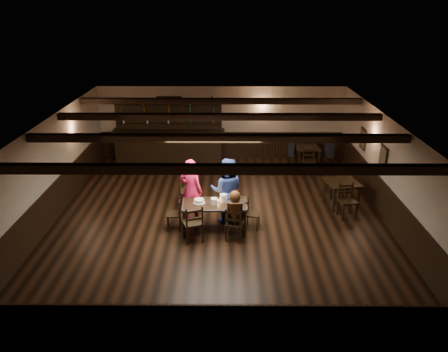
{
  "coord_description": "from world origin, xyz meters",
  "views": [
    {
      "loc": [
        0.2,
        -10.73,
        5.58
      ],
      "look_at": [
        0.13,
        0.2,
        1.16
      ],
      "focal_mm": 35.0,
      "sensor_mm": 36.0,
      "label": 1
    }
  ],
  "objects_px": {
    "bar_counter": "(169,141)",
    "cake": "(199,201)",
    "dining_table": "(214,206)",
    "chair_near_right": "(234,222)",
    "chair_near_left": "(194,221)",
    "man_blue": "(227,191)",
    "woman_pink": "(191,191)"
  },
  "relations": [
    {
      "from": "woman_pink",
      "to": "cake",
      "type": "xyz_separation_m",
      "value": [
        0.24,
        -0.45,
        -0.09
      ]
    },
    {
      "from": "chair_near_left",
      "to": "chair_near_right",
      "type": "height_order",
      "value": "chair_near_left"
    },
    {
      "from": "dining_table",
      "to": "man_blue",
      "type": "height_order",
      "value": "man_blue"
    },
    {
      "from": "bar_counter",
      "to": "cake",
      "type": "bearing_deg",
      "value": -74.94
    },
    {
      "from": "woman_pink",
      "to": "bar_counter",
      "type": "height_order",
      "value": "bar_counter"
    },
    {
      "from": "cake",
      "to": "woman_pink",
      "type": "bearing_deg",
      "value": 117.63
    },
    {
      "from": "woman_pink",
      "to": "man_blue",
      "type": "bearing_deg",
      "value": -158.49
    },
    {
      "from": "chair_near_left",
      "to": "man_blue",
      "type": "distance_m",
      "value": 1.4
    },
    {
      "from": "bar_counter",
      "to": "dining_table",
      "type": "bearing_deg",
      "value": -71.21
    },
    {
      "from": "woman_pink",
      "to": "man_blue",
      "type": "xyz_separation_m",
      "value": [
        0.94,
        -0.04,
        0.02
      ]
    },
    {
      "from": "chair_near_left",
      "to": "man_blue",
      "type": "bearing_deg",
      "value": 53.96
    },
    {
      "from": "chair_near_right",
      "to": "chair_near_left",
      "type": "bearing_deg",
      "value": -176.48
    },
    {
      "from": "cake",
      "to": "bar_counter",
      "type": "xyz_separation_m",
      "value": [
        -1.43,
        5.33,
        -0.07
      ]
    },
    {
      "from": "chair_near_left",
      "to": "bar_counter",
      "type": "xyz_separation_m",
      "value": [
        -1.33,
        6.01,
        0.15
      ]
    },
    {
      "from": "man_blue",
      "to": "cake",
      "type": "bearing_deg",
      "value": 35.5
    },
    {
      "from": "dining_table",
      "to": "woman_pink",
      "type": "xyz_separation_m",
      "value": [
        -0.63,
        0.5,
        0.21
      ]
    },
    {
      "from": "chair_near_right",
      "to": "dining_table",
      "type": "bearing_deg",
      "value": 130.26
    },
    {
      "from": "man_blue",
      "to": "cake",
      "type": "height_order",
      "value": "man_blue"
    },
    {
      "from": "bar_counter",
      "to": "man_blue",
      "type": "bearing_deg",
      "value": -66.46
    },
    {
      "from": "man_blue",
      "to": "cake",
      "type": "xyz_separation_m",
      "value": [
        -0.71,
        -0.42,
        -0.11
      ]
    },
    {
      "from": "chair_near_right",
      "to": "man_blue",
      "type": "relative_size",
      "value": 0.5
    },
    {
      "from": "chair_near_right",
      "to": "woman_pink",
      "type": "bearing_deg",
      "value": 136.16
    },
    {
      "from": "chair_near_left",
      "to": "cake",
      "type": "bearing_deg",
      "value": 81.87
    },
    {
      "from": "woman_pink",
      "to": "cake",
      "type": "relative_size",
      "value": 5.75
    },
    {
      "from": "chair_near_left",
      "to": "chair_near_right",
      "type": "relative_size",
      "value": 1.1
    },
    {
      "from": "woman_pink",
      "to": "cake",
      "type": "distance_m",
      "value": 0.52
    },
    {
      "from": "dining_table",
      "to": "chair_near_left",
      "type": "distance_m",
      "value": 0.82
    },
    {
      "from": "chair_near_right",
      "to": "bar_counter",
      "type": "xyz_separation_m",
      "value": [
        -2.32,
        5.95,
        0.2
      ]
    },
    {
      "from": "dining_table",
      "to": "chair_near_right",
      "type": "height_order",
      "value": "chair_near_right"
    },
    {
      "from": "dining_table",
      "to": "cake",
      "type": "distance_m",
      "value": 0.41
    },
    {
      "from": "cake",
      "to": "bar_counter",
      "type": "distance_m",
      "value": 5.52
    },
    {
      "from": "dining_table",
      "to": "chair_near_right",
      "type": "distance_m",
      "value": 0.78
    }
  ]
}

